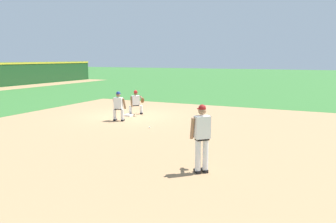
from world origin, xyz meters
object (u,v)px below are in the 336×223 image
at_px(baseball, 149,127).
at_px(first_baseman, 136,101).
at_px(pitcher, 202,134).
at_px(first_base_bag, 129,115).
at_px(baserunner, 118,105).

bearing_deg(baseball, first_baseman, 39.38).
bearing_deg(first_baseman, pitcher, -139.05).
distance_m(first_base_bag, pitcher, 9.26).
bearing_deg(baserunner, pitcher, -130.66).
distance_m(pitcher, baserunner, 8.06).
xyz_separation_m(pitcher, baserunner, (5.25, 6.11, -0.27)).
xyz_separation_m(first_base_bag, baserunner, (-1.37, -0.28, 0.75)).
relative_size(first_baseman, baserunner, 0.92).
height_order(first_base_bag, first_baseman, first_baseman).
bearing_deg(first_baseman, baserunner, -175.39).
distance_m(pitcher, first_baseman, 9.57).
height_order(pitcher, first_baseman, pitcher).
bearing_deg(pitcher, first_baseman, 40.95).
xyz_separation_m(baseball, baserunner, (0.86, 2.17, 0.76)).
distance_m(baseball, first_baseman, 3.73).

